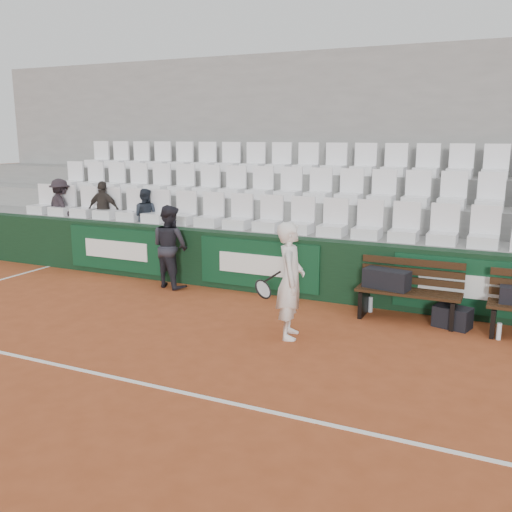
% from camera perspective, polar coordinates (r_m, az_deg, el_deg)
% --- Properties ---
extents(ground, '(80.00, 80.00, 0.00)m').
position_cam_1_polar(ground, '(6.65, -12.45, -12.13)').
color(ground, '#A04824').
rests_on(ground, ground).
extents(court_baseline, '(18.00, 0.06, 0.01)m').
position_cam_1_polar(court_baseline, '(6.64, -12.45, -12.10)').
color(court_baseline, white).
rests_on(court_baseline, ground).
extents(back_barrier, '(18.00, 0.34, 1.00)m').
position_cam_1_polar(back_barrier, '(9.76, 2.05, -0.90)').
color(back_barrier, black).
rests_on(back_barrier, ground).
extents(grandstand_tier_front, '(18.00, 0.95, 1.00)m').
position_cam_1_polar(grandstand_tier_front, '(10.35, 3.07, -0.15)').
color(grandstand_tier_front, gray).
rests_on(grandstand_tier_front, ground).
extents(grandstand_tier_mid, '(18.00, 0.95, 1.45)m').
position_cam_1_polar(grandstand_tier_mid, '(11.18, 4.91, 1.91)').
color(grandstand_tier_mid, gray).
rests_on(grandstand_tier_mid, ground).
extents(grandstand_tier_back, '(18.00, 0.95, 1.90)m').
position_cam_1_polar(grandstand_tier_back, '(12.03, 6.50, 3.69)').
color(grandstand_tier_back, gray).
rests_on(grandstand_tier_back, ground).
extents(grandstand_rear_wall, '(18.00, 0.30, 4.40)m').
position_cam_1_polar(grandstand_rear_wall, '(12.51, 7.57, 9.74)').
color(grandstand_rear_wall, gray).
rests_on(grandstand_rear_wall, ground).
extents(seat_row_front, '(11.90, 0.44, 0.63)m').
position_cam_1_polar(seat_row_front, '(10.05, 2.75, 4.20)').
color(seat_row_front, white).
rests_on(seat_row_front, grandstand_tier_front).
extents(seat_row_mid, '(11.90, 0.44, 0.63)m').
position_cam_1_polar(seat_row_mid, '(10.88, 4.69, 7.16)').
color(seat_row_mid, white).
rests_on(seat_row_mid, grandstand_tier_mid).
extents(seat_row_back, '(11.90, 0.44, 0.63)m').
position_cam_1_polar(seat_row_back, '(11.75, 6.37, 9.69)').
color(seat_row_back, white).
rests_on(seat_row_back, grandstand_tier_back).
extents(bench_left, '(1.50, 0.56, 0.45)m').
position_cam_1_polar(bench_left, '(8.70, 14.91, -4.82)').
color(bench_left, '#321D0F').
rests_on(bench_left, ground).
extents(sports_bag_left, '(0.71, 0.41, 0.29)m').
position_cam_1_polar(sports_bag_left, '(8.66, 12.93, -2.26)').
color(sports_bag_left, black).
rests_on(sports_bag_left, bench_left).
extents(sports_bag_ground, '(0.56, 0.42, 0.30)m').
position_cam_1_polar(sports_bag_ground, '(8.60, 19.05, -5.80)').
color(sports_bag_ground, black).
rests_on(sports_bag_ground, ground).
extents(water_bottle_near, '(0.07, 0.07, 0.24)m').
position_cam_1_polar(water_bottle_near, '(9.00, 11.37, -4.76)').
color(water_bottle_near, silver).
rests_on(water_bottle_near, ground).
extents(water_bottle_far, '(0.06, 0.06, 0.23)m').
position_cam_1_polar(water_bottle_far, '(8.33, 23.12, -6.94)').
color(water_bottle_far, silver).
rests_on(water_bottle_far, ground).
extents(tennis_player, '(0.76, 0.66, 1.58)m').
position_cam_1_polar(tennis_player, '(7.60, 3.45, -2.46)').
color(tennis_player, white).
rests_on(tennis_player, ground).
extents(ball_kid, '(0.85, 0.74, 1.48)m').
position_cam_1_polar(ball_kid, '(10.24, -8.59, 0.96)').
color(ball_kid, '#212129').
rests_on(ball_kid, ground).
extents(spectator_a, '(0.90, 0.70, 1.22)m').
position_cam_1_polar(spectator_a, '(12.93, -19.08, 6.63)').
color(spectator_a, black).
rests_on(spectator_a, grandstand_tier_front).
extents(spectator_b, '(0.74, 0.40, 1.20)m').
position_cam_1_polar(spectator_b, '(12.16, -15.10, 6.53)').
color(spectator_b, '#2F2925').
rests_on(spectator_b, grandstand_tier_front).
extents(spectator_c, '(0.62, 0.54, 1.09)m').
position_cam_1_polar(spectator_c, '(11.53, -11.13, 6.16)').
color(spectator_c, '#212732').
rests_on(spectator_c, grandstand_tier_front).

